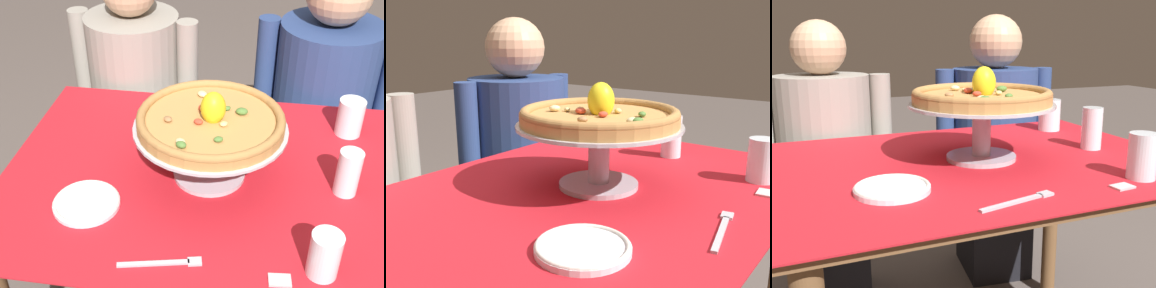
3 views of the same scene
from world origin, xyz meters
The scene contains 10 objects.
dining_table centered at (0.00, 0.00, 0.63)m, with size 1.14×0.86×0.75m.
pizza_stand centered at (0.01, 0.00, 0.86)m, with size 0.41×0.41×0.16m.
pizza centered at (0.01, 0.00, 0.93)m, with size 0.39×0.39×0.10m.
water_glass_side_right centered at (0.37, -0.02, 0.81)m, with size 0.06×0.06×0.13m.
water_glass_back_right centered at (0.41, 0.27, 0.80)m, with size 0.08×0.08×0.12m.
water_glass_front_right centered at (0.30, -0.31, 0.80)m, with size 0.07×0.07×0.11m.
side_plate centered at (-0.29, -0.17, 0.76)m, with size 0.17×0.17×0.02m.
dinner_fork centered at (-0.05, -0.34, 0.75)m, with size 0.19×0.06×0.01m.
sugar_packet centered at (0.21, -0.35, 0.75)m, with size 0.05×0.04×0.01m, color beige.
diner_right centered at (0.37, 0.65, 0.59)m, with size 0.53×0.42×1.18m.
Camera 2 is at (-0.85, -0.59, 1.12)m, focal length 41.09 mm.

